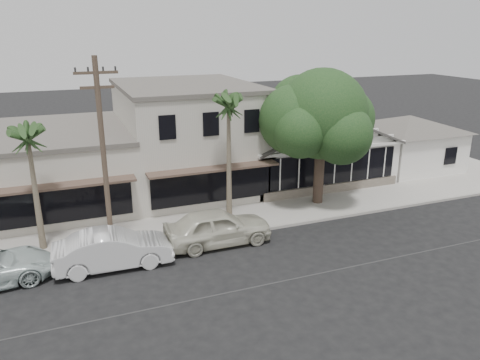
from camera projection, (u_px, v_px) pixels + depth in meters
name	position (u px, v px, depth m)	size (l,w,h in m)	color
ground	(338.00, 270.00, 20.44)	(140.00, 140.00, 0.00)	black
sidewalk_north	(129.00, 235.00, 23.61)	(90.00, 3.50, 0.15)	#9E9991
corner_shop	(304.00, 141.00, 32.39)	(10.40, 8.60, 5.10)	white
side_cottage	(407.00, 149.00, 34.72)	(6.00, 6.00, 3.00)	white
row_building_near	(187.00, 138.00, 30.33)	(8.00, 10.00, 6.50)	#B9B5A7
row_building_midnear	(40.00, 170.00, 27.57)	(10.00, 10.00, 4.20)	beige
utility_pole	(104.00, 155.00, 20.43)	(1.80, 0.24, 9.00)	brown
car_0	(218.00, 227.00, 22.61)	(2.11, 5.24, 1.78)	beige
car_1	(113.00, 249.00, 20.44)	(1.77, 5.09, 1.68)	silver
shade_tree	(319.00, 116.00, 26.56)	(7.22, 6.53, 8.01)	#4C382E
palm_east	(228.00, 106.00, 23.57)	(2.74, 2.74, 7.32)	#726651
palm_mid	(28.00, 137.00, 20.46)	(2.82, 2.82, 6.46)	#726651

